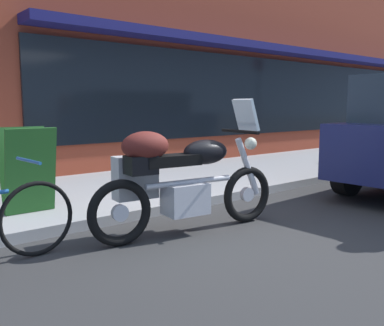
{
  "coord_description": "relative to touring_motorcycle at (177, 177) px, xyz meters",
  "views": [
    {
      "loc": [
        -3.07,
        -3.01,
        1.32
      ],
      "look_at": [
        -0.14,
        0.52,
        0.7
      ],
      "focal_mm": 39.56,
      "sensor_mm": 36.0,
      "label": 1
    }
  ],
  "objects": [
    {
      "name": "sandwich_board_sign",
      "position": [
        -1.03,
        1.42,
        0.0
      ],
      "size": [
        0.55,
        0.42,
        0.96
      ],
      "color": "#1E511E",
      "rests_on": "sidewalk_curb"
    },
    {
      "name": "touring_motorcycle",
      "position": [
        0.0,
        0.0,
        0.0
      ],
      "size": [
        2.19,
        0.83,
        1.4
      ],
      "color": "black",
      "rests_on": "ground_plane"
    },
    {
      "name": "storefront_building",
      "position": [
        7.05,
        3.74,
        3.13
      ],
      "size": [
        21.17,
        0.9,
        7.65
      ],
      "color": "brown",
      "rests_on": "ground_plane"
    },
    {
      "name": "ground_plane",
      "position": [
        0.47,
        -0.36,
        -0.6
      ],
      "size": [
        80.0,
        80.0,
        0.0
      ],
      "primitive_type": "plane",
      "color": "#2F2F2F"
    }
  ]
}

